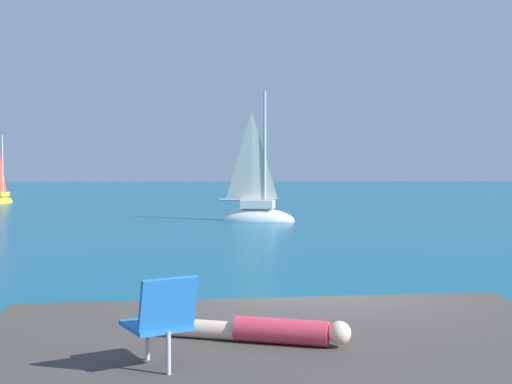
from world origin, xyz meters
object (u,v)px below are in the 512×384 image
(sailboat_near, at_px, (257,213))
(person_sunbather, at_px, (268,331))
(sailboat_far, at_px, (1,199))
(beach_chair, at_px, (162,317))

(sailboat_near, bearing_deg, person_sunbather, -79.91)
(sailboat_far, bearing_deg, person_sunbather, -147.55)
(sailboat_far, relative_size, person_sunbather, 2.73)
(sailboat_near, distance_m, person_sunbather, 22.89)
(sailboat_far, xyz_separation_m, beach_chair, (13.92, -36.99, 1.03))
(sailboat_far, xyz_separation_m, person_sunbather, (14.84, -36.18, 0.70))
(sailboat_far, height_order, beach_chair, sailboat_far)
(sailboat_near, distance_m, sailboat_far, 20.48)
(sailboat_far, bearing_deg, beach_chair, -149.23)
(sailboat_near, xyz_separation_m, person_sunbather, (-0.71, -22.87, 0.62))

